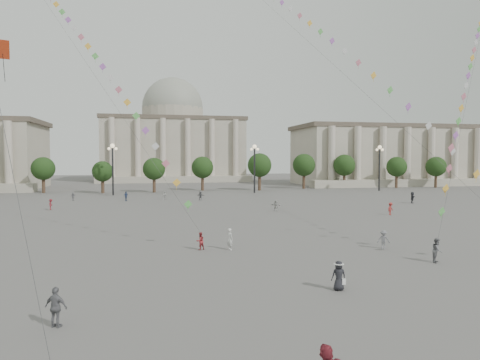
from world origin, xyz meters
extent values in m
plane|color=#4E4B49|center=(0.00, 0.00, 0.00)|extent=(360.00, 360.00, 0.00)
cube|color=#9F9886|center=(75.00, 95.00, 8.00)|extent=(80.00, 22.00, 16.00)
cube|color=brown|center=(75.00, 95.00, 16.60)|extent=(81.60, 22.44, 1.20)
cube|color=#9F9886|center=(75.00, 82.00, 1.00)|extent=(84.00, 4.00, 2.00)
cube|color=#9F9886|center=(0.00, 130.00, 10.00)|extent=(46.00, 30.00, 20.00)
cube|color=brown|center=(0.00, 130.00, 20.60)|extent=(46.92, 30.60, 1.20)
cube|color=#9F9886|center=(0.00, 113.00, 1.00)|extent=(48.30, 4.00, 2.00)
cylinder|color=#9F9886|center=(0.00, 130.00, 22.50)|extent=(21.00, 21.00, 5.00)
sphere|color=gray|center=(0.00, 130.00, 25.00)|extent=(21.00, 21.00, 21.00)
cylinder|color=#3D2D1E|center=(-30.00, 78.00, 1.76)|extent=(0.70, 0.70, 3.52)
sphere|color=#193213|center=(-30.00, 78.00, 5.44)|extent=(5.12, 5.12, 5.12)
cylinder|color=#3D2D1E|center=(-18.00, 78.00, 1.76)|extent=(0.70, 0.70, 3.52)
sphere|color=#193213|center=(-18.00, 78.00, 5.44)|extent=(5.12, 5.12, 5.12)
cylinder|color=#3D2D1E|center=(-6.00, 78.00, 1.76)|extent=(0.70, 0.70, 3.52)
sphere|color=#193213|center=(-6.00, 78.00, 5.44)|extent=(5.12, 5.12, 5.12)
cylinder|color=#3D2D1E|center=(6.00, 78.00, 1.76)|extent=(0.70, 0.70, 3.52)
sphere|color=#193213|center=(6.00, 78.00, 5.44)|extent=(5.12, 5.12, 5.12)
cylinder|color=#3D2D1E|center=(18.00, 78.00, 1.76)|extent=(0.70, 0.70, 3.52)
sphere|color=#193213|center=(18.00, 78.00, 5.44)|extent=(5.12, 5.12, 5.12)
cylinder|color=#3D2D1E|center=(30.00, 78.00, 1.76)|extent=(0.70, 0.70, 3.52)
sphere|color=#193213|center=(30.00, 78.00, 5.44)|extent=(5.12, 5.12, 5.12)
cylinder|color=#3D2D1E|center=(42.00, 78.00, 1.76)|extent=(0.70, 0.70, 3.52)
sphere|color=#193213|center=(42.00, 78.00, 5.44)|extent=(5.12, 5.12, 5.12)
cylinder|color=#3D2D1E|center=(54.00, 78.00, 1.76)|extent=(0.70, 0.70, 3.52)
sphere|color=#193213|center=(54.00, 78.00, 5.44)|extent=(5.12, 5.12, 5.12)
cylinder|color=#3D2D1E|center=(66.00, 78.00, 1.76)|extent=(0.70, 0.70, 3.52)
sphere|color=#193213|center=(66.00, 78.00, 5.44)|extent=(5.12, 5.12, 5.12)
cylinder|color=#262628|center=(-15.00, 70.00, 5.00)|extent=(0.36, 0.36, 10.00)
sphere|color=#FFE5B2|center=(-15.00, 70.00, 10.20)|extent=(0.90, 0.90, 0.90)
sphere|color=#FFE5B2|center=(-15.70, 70.00, 9.60)|extent=(0.60, 0.60, 0.60)
sphere|color=#FFE5B2|center=(-14.30, 70.00, 9.60)|extent=(0.60, 0.60, 0.60)
cylinder|color=#262628|center=(15.00, 70.00, 5.00)|extent=(0.36, 0.36, 10.00)
sphere|color=#FFE5B2|center=(15.00, 70.00, 10.20)|extent=(0.90, 0.90, 0.90)
sphere|color=#FFE5B2|center=(14.30, 70.00, 9.60)|extent=(0.60, 0.60, 0.60)
sphere|color=#FFE5B2|center=(15.70, 70.00, 9.60)|extent=(0.60, 0.60, 0.60)
cylinder|color=#262628|center=(45.00, 70.00, 5.00)|extent=(0.36, 0.36, 10.00)
sphere|color=#FFE5B2|center=(45.00, 70.00, 10.20)|extent=(0.90, 0.90, 0.90)
sphere|color=#FFE5B2|center=(44.30, 70.00, 9.60)|extent=(0.60, 0.60, 0.60)
sphere|color=#FFE5B2|center=(45.70, 70.00, 9.60)|extent=(0.60, 0.60, 0.60)
imported|color=navy|center=(-11.67, 57.51, 0.86)|extent=(1.03, 1.00, 1.73)
imported|color=beige|center=(-4.80, 58.84, 0.79)|extent=(1.13, 1.50, 1.58)
imported|color=slate|center=(12.42, 11.57, 0.79)|extent=(1.18, 0.96, 1.59)
imported|color=#AEAEAA|center=(10.62, 38.14, 0.81)|extent=(1.57, 1.09, 1.63)
imported|color=#9F2F2B|center=(24.68, 31.00, 0.86)|extent=(1.28, 1.10, 1.72)
imported|color=#222328|center=(36.58, 44.08, 0.97)|extent=(1.66, 1.68, 1.93)
imported|color=#5C5D60|center=(1.59, 56.24, 0.82)|extent=(1.49, 1.31, 1.63)
imported|color=silver|center=(-0.48, 13.82, 0.91)|extent=(0.65, 0.78, 1.82)
imported|color=slate|center=(-21.12, 60.17, 0.75)|extent=(0.95, 0.68, 1.49)
imported|color=maroon|center=(-21.81, 46.30, 0.82)|extent=(0.65, 1.08, 1.63)
imported|color=slate|center=(-11.18, -0.87, 0.93)|extent=(1.19, 0.85, 1.87)
imported|color=maroon|center=(-2.95, 14.26, 0.75)|extent=(0.89, 0.81, 1.50)
imported|color=slate|center=(13.83, 6.48, 0.91)|extent=(1.11, 1.11, 1.81)
imported|color=black|center=(3.83, 1.68, 0.87)|extent=(0.89, 0.62, 1.74)
cone|color=white|center=(3.83, 1.68, 1.62)|extent=(0.52, 0.52, 0.14)
cylinder|color=white|center=(3.83, 1.68, 1.56)|extent=(0.60, 0.60, 0.02)
cube|color=white|center=(4.08, 1.53, 0.55)|extent=(0.22, 0.10, 0.35)
cylinder|color=#3F3F3F|center=(-12.70, -1.75, 7.85)|extent=(0.02, 0.02, 20.97)
cylinder|color=#3F3F3F|center=(-15.12, 31.14, 20.09)|extent=(0.02, 0.02, 55.80)
cube|color=#5FBC57|center=(-3.85, 15.51, 3.76)|extent=(0.76, 0.25, 0.76)
cube|color=yellow|center=(-4.75, 16.76, 5.57)|extent=(0.76, 0.25, 0.76)
cube|color=#D06E84|center=(-5.65, 18.01, 7.24)|extent=(0.76, 0.25, 0.76)
cube|color=silver|center=(-6.55, 19.26, 8.83)|extent=(0.76, 0.25, 0.76)
cube|color=#AE61C2|center=(-7.45, 20.51, 10.37)|extent=(0.76, 0.25, 0.76)
cube|color=#5FBC57|center=(-8.36, 21.76, 11.85)|extent=(0.76, 0.25, 0.76)
cube|color=yellow|center=(-9.26, 23.01, 13.30)|extent=(0.76, 0.25, 0.76)
cube|color=#D06E84|center=(-10.16, 24.26, 14.72)|extent=(0.76, 0.25, 0.76)
cube|color=silver|center=(-11.06, 25.51, 16.11)|extent=(0.76, 0.25, 0.76)
cube|color=#AE61C2|center=(-11.96, 26.76, 17.48)|extent=(0.76, 0.25, 0.76)
cube|color=#5FBC57|center=(-12.86, 28.01, 18.83)|extent=(0.76, 0.25, 0.76)
cube|color=yellow|center=(-13.76, 29.26, 20.16)|extent=(0.76, 0.25, 0.76)
cube|color=#D06E84|center=(-14.67, 30.51, 21.47)|extent=(0.76, 0.25, 0.76)
cube|color=silver|center=(-15.57, 31.76, 22.77)|extent=(0.76, 0.25, 0.76)
cube|color=#AE61C2|center=(-16.47, 33.02, 24.06)|extent=(0.76, 0.25, 0.76)
cube|color=#5FBC57|center=(-17.37, 34.27, 25.33)|extent=(0.76, 0.25, 0.76)
cube|color=yellow|center=(-18.27, 35.52, 26.59)|extent=(0.76, 0.25, 0.76)
cylinder|color=#3F3F3F|center=(12.23, 31.03, 22.94)|extent=(0.02, 0.02, 72.26)
cube|color=yellow|center=(17.63, 7.21, 6.51)|extent=(0.76, 0.25, 0.76)
cube|color=#D06E84|center=(17.12, 9.48, 8.57)|extent=(0.76, 0.25, 0.76)
cube|color=silver|center=(16.60, 11.75, 10.53)|extent=(0.76, 0.25, 0.76)
cube|color=#AE61C2|center=(16.09, 14.02, 12.42)|extent=(0.76, 0.25, 0.76)
cube|color=#5FBC57|center=(15.57, 16.29, 14.25)|extent=(0.76, 0.25, 0.76)
cube|color=yellow|center=(15.06, 18.56, 16.04)|extent=(0.76, 0.25, 0.76)
cube|color=#D06E84|center=(14.54, 20.82, 17.78)|extent=(0.76, 0.25, 0.76)
cube|color=silver|center=(14.03, 23.09, 19.50)|extent=(0.76, 0.25, 0.76)
cube|color=#AE61C2|center=(13.51, 25.36, 21.18)|extent=(0.76, 0.25, 0.76)
cube|color=#5FBC57|center=(13.00, 27.63, 22.84)|extent=(0.76, 0.25, 0.76)
cube|color=yellow|center=(12.49, 29.90, 24.48)|extent=(0.76, 0.25, 0.76)
cube|color=#D06E84|center=(11.97, 32.17, 26.10)|extent=(0.76, 0.25, 0.76)
cube|color=silver|center=(11.46, 34.44, 27.70)|extent=(0.76, 0.25, 0.76)
cube|color=#AE61C2|center=(10.94, 36.70, 29.28)|extent=(0.76, 0.25, 0.76)
cylinder|color=#3F3F3F|center=(30.14, 22.70, 18.85)|extent=(0.02, 0.02, 57.63)
cube|color=#5FBC57|center=(15.03, 7.68, 3.61)|extent=(0.76, 0.25, 0.76)
cube|color=yellow|center=(16.24, 8.88, 5.30)|extent=(0.76, 0.25, 0.76)
cube|color=#D06E84|center=(17.45, 10.08, 6.86)|extent=(0.76, 0.25, 0.76)
cube|color=silver|center=(18.66, 11.29, 8.35)|extent=(0.76, 0.25, 0.76)
cube|color=#AE61C2|center=(19.87, 12.49, 9.78)|extent=(0.76, 0.25, 0.76)
cube|color=#5FBC57|center=(21.07, 13.69, 11.16)|extent=(0.76, 0.25, 0.76)
cube|color=yellow|center=(22.28, 14.89, 12.52)|extent=(0.76, 0.25, 0.76)
cube|color=#D06E84|center=(23.49, 16.09, 13.84)|extent=(0.76, 0.25, 0.76)
cube|color=silver|center=(24.70, 17.29, 15.14)|extent=(0.76, 0.25, 0.76)
cube|color=#AE61C2|center=(25.91, 18.49, 16.42)|extent=(0.76, 0.25, 0.76)
cube|color=#5FBC57|center=(27.11, 19.70, 17.68)|extent=(0.76, 0.25, 0.76)
cube|color=yellow|center=(28.32, 20.90, 18.92)|extent=(0.76, 0.25, 0.76)
cube|color=#D06E84|center=(29.53, 22.10, 20.15)|extent=(0.76, 0.25, 0.76)
cube|color=silver|center=(30.74, 23.30, 21.36)|extent=(0.76, 0.25, 0.76)
cube|color=#AE61C2|center=(31.95, 24.50, 22.56)|extent=(0.76, 0.25, 0.76)
cube|color=#5FBC57|center=(33.16, 25.70, 23.75)|extent=(0.76, 0.25, 0.76)
camera|label=1|loc=(-6.73, -21.36, 7.77)|focal=32.00mm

